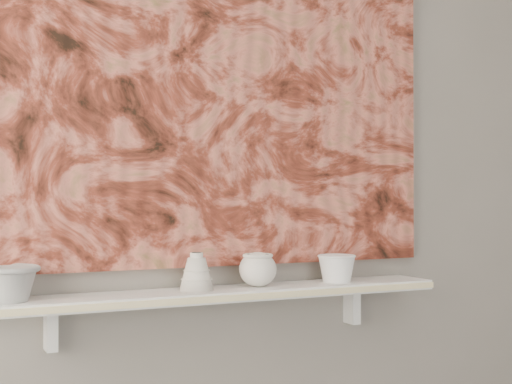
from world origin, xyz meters
TOP-DOWN VIEW (x-y plane):
  - wall_back at (0.00, 1.60)m, footprint 3.60×0.00m
  - shelf at (0.00, 1.51)m, footprint 1.40×0.18m
  - shelf_stripe at (0.00, 1.41)m, footprint 1.40×0.01m
  - bracket_left at (-0.49, 1.57)m, footprint 0.03×0.06m
  - bracket_right at (0.49, 1.57)m, footprint 0.03×0.06m
  - painting at (0.00, 1.59)m, footprint 1.50×0.02m
  - house_motif at (0.45, 1.57)m, footprint 0.09×0.00m
  - bowl_grey at (-0.61, 1.51)m, footprint 0.18×0.18m
  - cup_cream at (0.11, 1.51)m, footprint 0.13×0.13m
  - bell_vessel at (-0.09, 1.51)m, footprint 0.11×0.11m
  - bowl_white at (0.39, 1.51)m, footprint 0.15×0.15m

SIDE VIEW (x-z plane):
  - bracket_left at x=-0.49m, z-range 0.78..0.90m
  - bracket_right at x=0.49m, z-range 0.78..0.90m
  - shelf at x=0.00m, z-range 0.90..0.93m
  - shelf_stripe at x=0.00m, z-range 0.91..0.92m
  - bowl_white at x=0.39m, z-range 0.93..1.02m
  - bowl_grey at x=-0.61m, z-range 0.93..1.03m
  - cup_cream at x=0.11m, z-range 0.93..1.03m
  - bell_vessel at x=-0.09m, z-range 0.93..1.04m
  - house_motif at x=0.45m, z-range 1.19..1.27m
  - wall_back at x=0.00m, z-range -0.45..3.15m
  - painting at x=0.00m, z-range 0.99..2.09m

